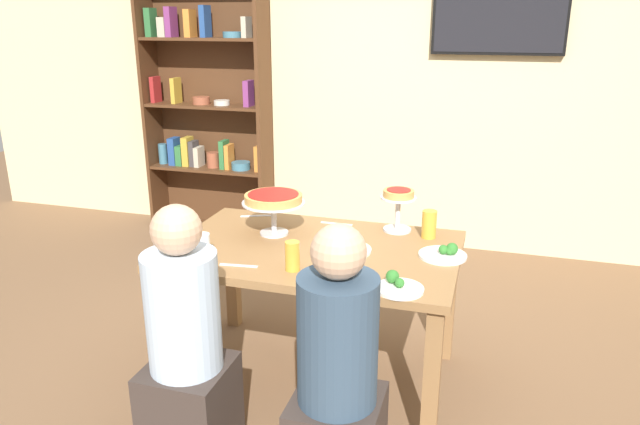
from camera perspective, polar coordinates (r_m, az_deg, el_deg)
ground_plane at (r=3.28m, az=-0.52°, el=-15.47°), size 12.00×12.00×0.00m
rear_partition at (r=4.90m, az=7.32°, el=13.12°), size 8.00×0.12×2.80m
dining_table at (r=2.98m, az=-0.56°, el=-5.10°), size 1.42×0.92×0.74m
bookshelf at (r=5.27m, az=-10.87°, el=10.08°), size 1.10×0.30×2.21m
television at (r=4.72m, az=16.91°, el=17.57°), size 0.96×0.05×0.53m
diner_near_left at (r=2.57m, az=-12.76°, el=-13.45°), size 0.34×0.34×1.15m
diner_near_right at (r=2.32m, az=1.66°, el=-16.69°), size 0.34×0.34×1.15m
deep_dish_pizza_stand at (r=3.07m, az=-4.51°, el=1.11°), size 0.33×0.33×0.22m
personal_pizza_stand at (r=3.14m, az=7.57°, el=1.07°), size 0.19×0.19×0.23m
salad_plate_near_diner at (r=2.88m, az=11.95°, el=-3.88°), size 0.23×0.23×0.07m
salad_plate_far_diner at (r=2.51m, az=7.54°, el=-7.00°), size 0.20×0.20×0.07m
salad_plate_spare at (r=2.89m, az=2.49°, el=-3.52°), size 0.25×0.25×0.06m
beer_glass_amber_tall at (r=2.66m, az=-2.67°, el=-4.22°), size 0.07×0.07×0.14m
beer_glass_amber_short at (r=3.09m, az=10.49°, el=-1.12°), size 0.08×0.08×0.14m
water_glass_clear_near at (r=2.85m, az=-11.27°, el=-3.16°), size 0.07×0.07×0.12m
cutlery_fork_near at (r=2.75m, az=-7.84°, el=-5.09°), size 0.18×0.04×0.00m
cutlery_knife_near at (r=3.41m, az=-6.17°, el=-0.32°), size 0.17×0.08×0.00m
cutlery_fork_far at (r=3.27m, az=1.61°, el=-1.08°), size 0.18×0.02×0.00m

